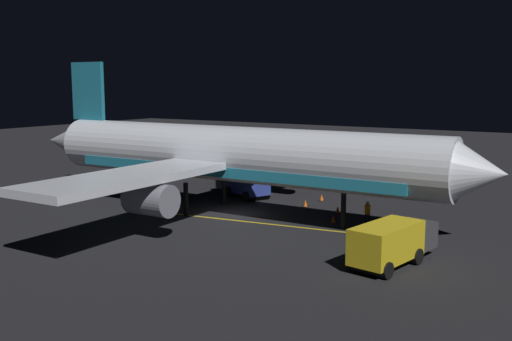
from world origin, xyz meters
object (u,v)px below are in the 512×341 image
object	(u,v)px
traffic_cone_near_right	(305,204)
airliner	(227,156)
traffic_cone_far	(338,210)
baggage_truck	(392,243)
traffic_cone_under_wing	(322,198)
traffic_cone_near_left	(333,219)
catering_truck	(244,182)
ground_crew_worker	(367,213)

from	to	relation	value
traffic_cone_near_right	airliner	bearing A→B (deg)	-37.69
traffic_cone_near_right	traffic_cone_far	xyz separation A→B (m)	(0.74, 3.16, 0.00)
baggage_truck	traffic_cone_under_wing	size ratio (longest dim) A/B	12.31
baggage_truck	traffic_cone_far	xyz separation A→B (m)	(-10.39, -7.89, -0.99)
traffic_cone_far	airliner	bearing A→B (deg)	-58.09
traffic_cone_near_right	traffic_cone_under_wing	size ratio (longest dim) A/B	1.00
traffic_cone_near_left	traffic_cone_far	xyz separation A→B (m)	(-3.15, -1.08, 0.00)
traffic_cone_far	traffic_cone_near_right	bearing A→B (deg)	-103.24
catering_truck	ground_crew_worker	world-z (taller)	catering_truck
baggage_truck	traffic_cone_near_left	distance (m)	9.99
catering_truck	traffic_cone_under_wing	size ratio (longest dim) A/B	11.18
airliner	catering_truck	distance (m)	7.26
traffic_cone_near_right	traffic_cone_under_wing	bearing A→B (deg)	179.37
baggage_truck	traffic_cone_far	distance (m)	13.09
airliner	traffic_cone_under_wing	xyz separation A→B (m)	(-8.15, 4.07, -4.16)
baggage_truck	catering_truck	size ratio (longest dim) A/B	1.10
catering_truck	traffic_cone_under_wing	world-z (taller)	catering_truck
catering_truck	traffic_cone_near_right	xyz separation A→B (m)	(0.86, 6.50, -1.07)
traffic_cone_near_right	catering_truck	bearing A→B (deg)	-97.55
airliner	baggage_truck	bearing A→B (deg)	68.61
airliner	traffic_cone_under_wing	bearing A→B (deg)	153.46
airliner	traffic_cone_near_right	world-z (taller)	airliner
ground_crew_worker	traffic_cone_under_wing	xyz separation A→B (m)	(-6.36, -6.58, -0.64)
airliner	traffic_cone_far	bearing A→B (deg)	121.91
airliner	catering_truck	xyz separation A→B (m)	(-6.09, -2.46, -3.09)
baggage_truck	traffic_cone_near_right	distance (m)	15.72
airliner	traffic_cone_near_left	world-z (taller)	airliner
catering_truck	traffic_cone_near_right	distance (m)	6.64
traffic_cone_under_wing	catering_truck	bearing A→B (deg)	-72.47
ground_crew_worker	traffic_cone_near_left	distance (m)	2.49
airliner	traffic_cone_far	size ratio (longest dim) A/B	72.70
airliner	traffic_cone_near_right	xyz separation A→B (m)	(-5.23, 4.04, -4.16)
baggage_truck	traffic_cone_near_right	size ratio (longest dim) A/B	12.31
catering_truck	traffic_cone_under_wing	xyz separation A→B (m)	(-2.06, 6.53, -1.07)
catering_truck	ground_crew_worker	bearing A→B (deg)	71.85
airliner	traffic_cone_under_wing	distance (m)	10.02
catering_truck	traffic_cone_under_wing	distance (m)	6.93
catering_truck	ground_crew_worker	size ratio (longest dim) A/B	3.54
traffic_cone_far	ground_crew_worker	bearing A→B (deg)	52.02
baggage_truck	traffic_cone_near_left	world-z (taller)	baggage_truck
baggage_truck	catering_truck	distance (m)	21.26
traffic_cone_near_left	traffic_cone_far	size ratio (longest dim) A/B	1.00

